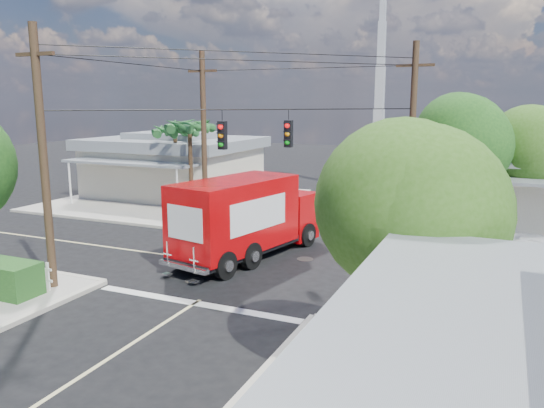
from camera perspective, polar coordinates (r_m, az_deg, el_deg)
The scene contains 15 objects.
ground at distance 21.37m, azimuth -2.16°, elevation -6.74°, with size 120.00×120.00×0.00m, color black.
sidewalk_ne at distance 29.96m, azimuth 26.87°, elevation -2.63°, with size 14.12×14.12×0.14m.
sidewalk_nw at distance 35.84m, azimuth -10.30°, elevation 0.44°, with size 14.12×14.12×0.14m.
road_markings at distance 20.12m, azimuth -4.00°, elevation -7.88°, with size 32.00×32.00×0.01m.
building_nw at distance 37.45m, azimuth -10.49°, elevation 4.21°, with size 10.80×10.20×4.30m.
radio_tower at distance 39.24m, azimuth 11.43°, elevation 9.48°, with size 0.80×0.80×17.00m.
tree_ne_front at distance 25.19m, azimuth 19.87°, elevation 6.38°, with size 4.21×4.14×6.66m.
tree_ne_back at distance 27.39m, azimuth 25.57°, elevation 5.05°, with size 3.77×3.66×5.82m.
tree_se at distance 11.50m, azimuth 13.68°, elevation -1.63°, with size 3.67×3.54×5.62m.
palm_nw_front at distance 30.62m, azimuth -8.86°, elevation 8.10°, with size 3.01×3.08×5.59m.
palm_nw_back at distance 32.98m, azimuth -10.39°, elevation 7.60°, with size 3.01×3.08×5.19m.
utility_poles at distance 22.58m, azimuth -4.11°, elevation 6.31°, with size 12.00×10.68×9.00m.
vending_boxes at distance 25.31m, azimuth 17.59°, elevation -2.82°, with size 1.90×0.50×1.10m.
delivery_truck at distance 22.18m, azimuth -2.77°, elevation -1.45°, with size 3.97×8.19×3.41m.
parked_car at distance 22.20m, azimuth 27.17°, elevation -5.23°, with size 2.54×5.50×1.53m, color silver.
Camera 1 is at (8.89, -18.32, 6.48)m, focal length 35.00 mm.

